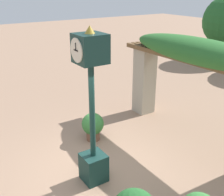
{
  "coord_description": "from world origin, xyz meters",
  "views": [
    {
      "loc": [
        4.92,
        -2.87,
        4.18
      ],
      "look_at": [
        0.22,
        0.22,
        1.92
      ],
      "focal_mm": 45.0,
      "sensor_mm": 36.0,
      "label": 1
    }
  ],
  "objects": [
    {
      "name": "ground_plane",
      "position": [
        0.0,
        0.0,
        0.0
      ],
      "size": [
        60.0,
        60.0,
        0.0
      ],
      "primitive_type": "plane",
      "color": "#9E7A60"
    },
    {
      "name": "pedestal_clock",
      "position": [
        0.22,
        -0.28,
        1.78
      ],
      "size": [
        0.57,
        0.62,
        3.5
      ],
      "color": "#14332D",
      "rests_on": "ground"
    },
    {
      "name": "potted_plant_near_left",
      "position": [
        -1.37,
        0.61,
        0.45
      ],
      "size": [
        0.64,
        0.64,
        0.82
      ],
      "color": "brown",
      "rests_on": "ground"
    },
    {
      "name": "pergola",
      "position": [
        0.0,
        3.1,
        2.18
      ],
      "size": [
        5.42,
        1.18,
        2.91
      ],
      "color": "#A89E89",
      "rests_on": "ground"
    }
  ]
}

